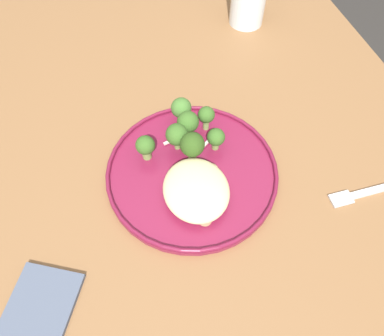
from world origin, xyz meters
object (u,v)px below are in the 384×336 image
(broccoli_floret_rear_charred, at_px, (177,135))
(folded_napkin, at_px, (34,323))
(dinner_plate, at_px, (192,172))
(broccoli_floret_split_head, at_px, (188,123))
(seared_scallop_right_edge, at_px, (183,185))
(broccoli_floret_near_rim, at_px, (192,145))
(seared_scallop_front_small, at_px, (202,195))
(broccoli_floret_beside_noodles, at_px, (181,108))
(dinner_fork, at_px, (378,189))
(seared_scallop_large_seared, at_px, (205,218))
(water_glass, at_px, (248,0))
(seared_scallop_left_edge, at_px, (215,186))
(broccoli_floret_front_edge, at_px, (206,116))
(seared_scallop_tilted_round, at_px, (210,172))
(broccoli_floret_left_leaning, at_px, (216,137))
(broccoli_floret_right_tilted, at_px, (145,146))

(broccoli_floret_rear_charred, relative_size, folded_napkin, 0.37)
(dinner_plate, height_order, broccoli_floret_split_head, broccoli_floret_split_head)
(seared_scallop_right_edge, xyz_separation_m, broccoli_floret_near_rim, (0.06, -0.03, 0.02))
(seared_scallop_front_small, xyz_separation_m, broccoli_floret_beside_noodles, (0.17, -0.01, 0.02))
(seared_scallop_front_small, xyz_separation_m, dinner_fork, (-0.06, -0.29, -0.02))
(seared_scallop_large_seared, xyz_separation_m, folded_napkin, (-0.08, 0.26, -0.02))
(water_glass, height_order, dinner_fork, water_glass)
(broccoli_floret_beside_noodles, bearing_deg, water_glass, -40.70)
(seared_scallop_right_edge, xyz_separation_m, broccoli_floret_beside_noodles, (0.14, -0.04, 0.02))
(seared_scallop_large_seared, xyz_separation_m, seared_scallop_left_edge, (0.05, -0.03, -0.00))
(broccoli_floret_beside_noodles, relative_size, water_glass, 0.42)
(seared_scallop_front_small, xyz_separation_m, broccoli_floret_rear_charred, (0.11, 0.01, 0.02))
(broccoli_floret_front_edge, bearing_deg, broccoli_floret_near_rim, 143.65)
(dinner_plate, relative_size, seared_scallop_left_edge, 8.19)
(seared_scallop_tilted_round, relative_size, seared_scallop_left_edge, 0.83)
(dinner_plate, xyz_separation_m, broccoli_floret_split_head, (0.08, -0.01, 0.04))
(seared_scallop_left_edge, bearing_deg, broccoli_floret_near_rim, 14.31)
(broccoli_floret_front_edge, bearing_deg, seared_scallop_right_edge, 147.20)
(dinner_plate, height_order, dinner_fork, dinner_plate)
(seared_scallop_right_edge, xyz_separation_m, seared_scallop_left_edge, (-0.02, -0.05, -0.00))
(broccoli_floret_beside_noodles, relative_size, broccoli_floret_left_leaning, 1.15)
(broccoli_floret_left_leaning, bearing_deg, broccoli_floret_front_edge, 3.54)
(water_glass, bearing_deg, broccoli_floret_split_head, 143.33)
(seared_scallop_right_edge, distance_m, broccoli_floret_near_rim, 0.07)
(broccoli_floret_front_edge, distance_m, broccoli_floret_split_head, 0.04)
(broccoli_floret_beside_noodles, bearing_deg, broccoli_floret_split_head, -177.05)
(broccoli_floret_left_leaning, bearing_deg, seared_scallop_front_small, 150.69)
(seared_scallop_tilted_round, height_order, seared_scallop_front_small, same)
(dinner_plate, bearing_deg, broccoli_floret_rear_charred, 11.04)
(seared_scallop_large_seared, distance_m, broccoli_floret_left_leaning, 0.15)
(seared_scallop_tilted_round, bearing_deg, seared_scallop_large_seared, 157.82)
(broccoli_floret_near_rim, distance_m, broccoli_floret_split_head, 0.05)
(seared_scallop_large_seared, distance_m, broccoli_floret_front_edge, 0.19)
(broccoli_floret_front_edge, bearing_deg, water_glass, -32.71)
(dinner_plate, distance_m, folded_napkin, 0.32)
(seared_scallop_front_small, height_order, broccoli_floret_left_leaning, broccoli_floret_left_leaning)
(seared_scallop_front_small, height_order, dinner_fork, seared_scallop_front_small)
(seared_scallop_tilted_round, height_order, seared_scallop_large_seared, same)
(seared_scallop_front_small, relative_size, folded_napkin, 0.17)
(seared_scallop_right_edge, distance_m, folded_napkin, 0.29)
(water_glass, bearing_deg, seared_scallop_right_edge, 147.26)
(broccoli_floret_split_head, bearing_deg, dinner_fork, -124.74)
(dinner_plate, height_order, water_glass, water_glass)
(seared_scallop_right_edge, relative_size, water_glass, 0.27)
(broccoli_floret_near_rim, height_order, folded_napkin, broccoli_floret_near_rim)
(broccoli_floret_rear_charred, xyz_separation_m, broccoli_floret_split_head, (0.02, -0.03, 0.00))
(seared_scallop_left_edge, bearing_deg, broccoli_floret_front_edge, -10.60)
(broccoli_floret_front_edge, height_order, dinner_fork, broccoli_floret_front_edge)
(seared_scallop_front_small, relative_size, broccoli_floret_right_tilted, 0.50)
(seared_scallop_large_seared, relative_size, broccoli_floret_near_rim, 0.37)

